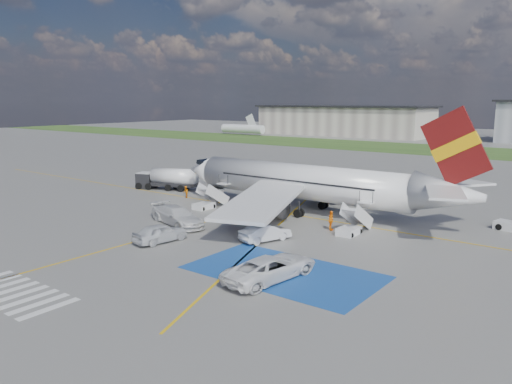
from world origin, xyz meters
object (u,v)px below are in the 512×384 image
Objects in this scene: gpu_cart at (215,195)px; van_white_a at (271,264)px; fuel_tanker at (168,181)px; car_silver_a at (160,233)px; airliner at (312,183)px; car_silver_b at (265,232)px; van_white_b at (177,213)px.

gpu_cart is 0.36× the size of van_white_a.
fuel_tanker is 1.83× the size of car_silver_a.
airliner is at bearing -21.37° from fuel_tanker.
fuel_tanker is 1.89× the size of car_silver_b.
car_silver_a is 13.31m from van_white_a.
car_silver_a is (19.13, -18.60, -0.42)m from fuel_tanker.
car_silver_b is at bearing -132.39° from car_silver_a.
van_white_b is at bearing -53.81° from gpu_cart.
car_silver_b is 0.77× the size of van_white_b.
fuel_tanker is 29.22m from car_silver_b.
van_white_a is (21.85, -18.46, 0.39)m from gpu_cart.
gpu_cart is 0.35× the size of van_white_b.
van_white_a reaches higher than car_silver_b.
gpu_cart is at bearing -33.36° from van_white_a.
van_white_a is at bearing -52.18° from fuel_tanker.
van_white_b reaches higher than gpu_cart.
fuel_tanker is at bearing -36.09° from car_silver_a.
airliner is 12.72m from car_silver_b.
car_silver_a reaches higher than car_silver_b.
airliner reaches higher than gpu_cart.
van_white_b is (-8.17, -12.68, -2.18)m from airliner.
car_silver_a is at bearing -104.38° from airliner.
van_white_a is (8.56, -19.70, -2.27)m from airliner.
car_silver_a is at bearing 57.98° from car_silver_b.
fuel_tanker is 1.47× the size of van_white_b.
fuel_tanker reaches higher than gpu_cart.
gpu_cart is at bearing -54.80° from car_silver_a.
gpu_cart is 12.55m from van_white_b.
car_silver_b is 10.74m from van_white_b.
van_white_b reaches higher than van_white_a.
gpu_cart is at bearing 40.77° from van_white_b.
airliner is 21.60m from van_white_a.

